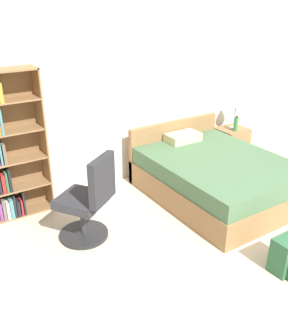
{
  "coord_description": "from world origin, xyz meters",
  "views": [
    {
      "loc": [
        -2.83,
        -1.3,
        2.54
      ],
      "look_at": [
        -0.73,
        1.98,
        0.74
      ],
      "focal_mm": 40.0,
      "sensor_mm": 36.0,
      "label": 1
    }
  ],
  "objects_px": {
    "bed": "(214,175)",
    "nightstand": "(231,143)",
    "water_bottle": "(236,124)",
    "table_lamp": "(236,102)",
    "office_chair": "(88,203)",
    "bookshelf": "(7,149)"
  },
  "relations": [
    {
      "from": "table_lamp",
      "to": "office_chair",
      "type": "bearing_deg",
      "value": -164.47
    },
    {
      "from": "bookshelf",
      "to": "nightstand",
      "type": "distance_m",
      "value": 3.64
    },
    {
      "from": "nightstand",
      "to": "table_lamp",
      "type": "relative_size",
      "value": 0.91
    },
    {
      "from": "table_lamp",
      "to": "water_bottle",
      "type": "distance_m",
      "value": 0.36
    },
    {
      "from": "bed",
      "to": "nightstand",
      "type": "xyz_separation_m",
      "value": [
        1.15,
        0.83,
        -0.03
      ]
    },
    {
      "from": "bookshelf",
      "to": "table_lamp",
      "type": "xyz_separation_m",
      "value": [
        3.6,
        -0.14,
        0.09
      ]
    },
    {
      "from": "nightstand",
      "to": "water_bottle",
      "type": "relative_size",
      "value": 2.12
    },
    {
      "from": "office_chair",
      "to": "table_lamp",
      "type": "xyz_separation_m",
      "value": [
        3.04,
        0.84,
        0.51
      ]
    },
    {
      "from": "bed",
      "to": "table_lamp",
      "type": "xyz_separation_m",
      "value": [
        1.16,
        0.82,
        0.68
      ]
    },
    {
      "from": "water_bottle",
      "to": "table_lamp",
      "type": "bearing_deg",
      "value": 60.72
    },
    {
      "from": "office_chair",
      "to": "water_bottle",
      "type": "height_order",
      "value": "office_chair"
    },
    {
      "from": "bookshelf",
      "to": "water_bottle",
      "type": "height_order",
      "value": "bookshelf"
    },
    {
      "from": "bookshelf",
      "to": "bed",
      "type": "relative_size",
      "value": 0.89
    },
    {
      "from": "office_chair",
      "to": "nightstand",
      "type": "height_order",
      "value": "office_chair"
    },
    {
      "from": "office_chair",
      "to": "table_lamp",
      "type": "bearing_deg",
      "value": 15.53
    },
    {
      "from": "bookshelf",
      "to": "bed",
      "type": "xyz_separation_m",
      "value": [
        2.44,
        -0.96,
        -0.59
      ]
    },
    {
      "from": "bed",
      "to": "nightstand",
      "type": "height_order",
      "value": "bed"
    },
    {
      "from": "office_chair",
      "to": "nightstand",
      "type": "relative_size",
      "value": 1.97
    },
    {
      "from": "bookshelf",
      "to": "office_chair",
      "type": "relative_size",
      "value": 1.75
    },
    {
      "from": "bookshelf",
      "to": "table_lamp",
      "type": "distance_m",
      "value": 3.6
    },
    {
      "from": "bookshelf",
      "to": "table_lamp",
      "type": "bearing_deg",
      "value": -2.18
    },
    {
      "from": "nightstand",
      "to": "water_bottle",
      "type": "bearing_deg",
      "value": -112.27
    }
  ]
}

